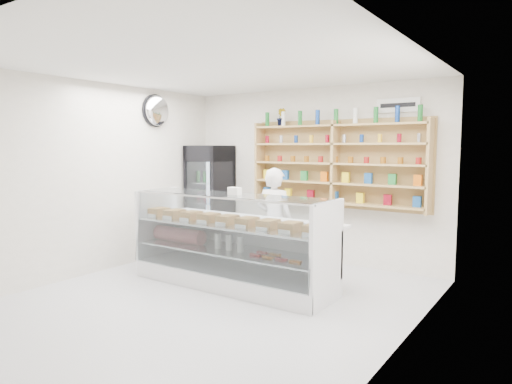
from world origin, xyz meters
The scene contains 8 objects.
room centered at (0.00, 0.00, 1.40)m, with size 5.00×5.00×5.00m.
display_counter centered at (-0.18, 0.61, 0.34)m, with size 2.84×0.85×1.24m.
shop_worker centered at (0.02, 1.35, 0.78)m, with size 0.57×0.37×1.56m, color silver.
drinks_cooler centered at (-1.85, 2.13, 0.94)m, with size 0.69×0.67×1.88m.
wall_shelving centered at (0.50, 2.34, 1.59)m, with size 2.84×0.28×1.33m.
potted_plant centered at (-0.47, 2.34, 2.34)m, with size 0.16×0.13×0.29m, color #1E6626.
security_mirror centered at (-2.17, 1.20, 2.45)m, with size 0.15×0.50×0.50m, color silver.
wall_sign centered at (1.40, 2.47, 2.45)m, with size 0.62×0.03×0.20m, color white.
Camera 1 is at (3.47, -4.14, 1.86)m, focal length 32.00 mm.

